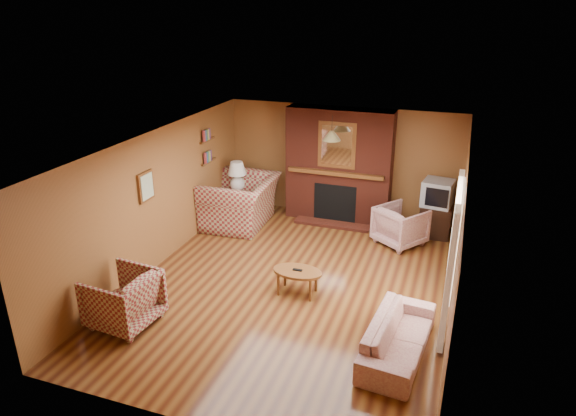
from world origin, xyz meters
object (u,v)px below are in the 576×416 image
at_px(side_table, 238,203).
at_px(fireplace, 339,167).
at_px(table_lamp, 237,175).
at_px(tv_stand, 435,220).
at_px(crt_tv, 438,193).
at_px(coffee_table, 297,274).
at_px(plaid_armchair, 123,299).
at_px(floral_armchair, 400,226).
at_px(plaid_loveseat, 241,201).
at_px(floral_sofa, 398,337).

bearing_deg(side_table, fireplace, 14.29).
height_order(table_lamp, tv_stand, table_lamp).
bearing_deg(crt_tv, table_lamp, -175.26).
height_order(fireplace, coffee_table, fireplace).
distance_m(side_table, tv_stand, 4.16).
distance_m(plaid_armchair, side_table, 4.31).
bearing_deg(floral_armchair, fireplace, 6.52).
xyz_separation_m(tv_stand, crt_tv, (0.00, -0.01, 0.58)).
bearing_deg(plaid_loveseat, plaid_armchair, -4.08).
bearing_deg(tv_stand, floral_sofa, -93.43).
bearing_deg(plaid_loveseat, tv_stand, 98.41).
bearing_deg(plaid_armchair, coffee_table, 133.12).
distance_m(coffee_table, side_table, 3.50).
bearing_deg(crt_tv, tv_stand, 90.00).
relative_size(floral_armchair, tv_stand, 1.28).
xyz_separation_m(fireplace, side_table, (-2.10, -0.53, -0.90)).
xyz_separation_m(plaid_armchair, floral_armchair, (3.40, 4.03, -0.03)).
distance_m(plaid_armchair, coffee_table, 2.66).
height_order(plaid_loveseat, table_lamp, table_lamp).
xyz_separation_m(plaid_loveseat, crt_tv, (3.90, 0.75, 0.40)).
relative_size(plaid_armchair, floral_sofa, 0.51).
height_order(floral_sofa, crt_tv, crt_tv).
height_order(coffee_table, crt_tv, crt_tv).
bearing_deg(coffee_table, plaid_armchair, -142.29).
height_order(floral_armchair, side_table, floral_armchair).
bearing_deg(plaid_armchair, table_lamp, -172.59).
relative_size(side_table, crt_tv, 0.91).
bearing_deg(table_lamp, floral_sofa, -42.69).
bearing_deg(tv_stand, table_lamp, -176.49).
height_order(plaid_armchair, crt_tv, crt_tv).
bearing_deg(side_table, tv_stand, 4.82).
relative_size(plaid_loveseat, table_lamp, 2.36).
bearing_deg(fireplace, tv_stand, -5.15).
bearing_deg(fireplace, plaid_loveseat, -152.96).
bearing_deg(plaid_armchair, side_table, -172.59).
relative_size(floral_sofa, side_table, 3.08).
height_order(fireplace, floral_sofa, fireplace).
relative_size(floral_sofa, tv_stand, 2.71).
height_order(plaid_armchair, tv_stand, plaid_armchair).
bearing_deg(tv_stand, fireplace, 173.54).
distance_m(coffee_table, tv_stand, 3.57).
bearing_deg(floral_armchair, side_table, 31.17).
relative_size(floral_armchair, table_lamp, 1.26).
distance_m(floral_sofa, floral_armchair, 3.45).
bearing_deg(tv_stand, plaid_armchair, -131.98).
height_order(fireplace, plaid_armchair, fireplace).
height_order(coffee_table, side_table, side_table).
relative_size(fireplace, floral_armchair, 2.89).
bearing_deg(tv_stand, crt_tv, -91.31).
distance_m(tv_stand, crt_tv, 0.58).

